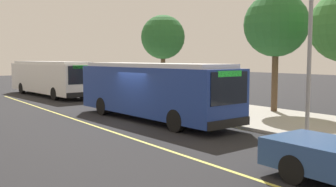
# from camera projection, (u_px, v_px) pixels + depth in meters

# --- Properties ---
(ground_plane) EXTENTS (120.00, 120.00, 0.00)m
(ground_plane) POSITION_uv_depth(u_px,v_px,m) (137.00, 122.00, 19.11)
(ground_plane) COLOR #232326
(sidewalk_curb) EXTENTS (44.00, 6.40, 0.15)m
(sidewalk_curb) POSITION_uv_depth(u_px,v_px,m) (223.00, 111.00, 22.61)
(sidewalk_curb) COLOR #A8A399
(sidewalk_curb) RESTS_ON ground_plane
(lane_stripe_center) EXTENTS (36.00, 0.14, 0.01)m
(lane_stripe_center) POSITION_uv_depth(u_px,v_px,m) (97.00, 127.00, 17.83)
(lane_stripe_center) COLOR #E0D64C
(lane_stripe_center) RESTS_ON ground_plane
(transit_bus_main) EXTENTS (10.79, 3.10, 2.95)m
(transit_bus_main) POSITION_uv_depth(u_px,v_px,m) (152.00, 89.00, 19.62)
(transit_bus_main) COLOR navy
(transit_bus_main) RESTS_ON ground_plane
(transit_bus_second) EXTENTS (11.90, 3.43, 2.95)m
(transit_bus_second) POSITION_uv_depth(u_px,v_px,m) (50.00, 77.00, 32.47)
(transit_bus_second) COLOR white
(transit_bus_second) RESTS_ON ground_plane
(bus_shelter) EXTENTS (2.90, 1.60, 2.48)m
(bus_shelter) POSITION_uv_depth(u_px,v_px,m) (191.00, 78.00, 24.77)
(bus_shelter) COLOR #333338
(bus_shelter) RESTS_ON sidewalk_curb
(waiting_bench) EXTENTS (1.60, 0.48, 0.95)m
(waiting_bench) POSITION_uv_depth(u_px,v_px,m) (197.00, 98.00, 24.54)
(waiting_bench) COLOR brown
(waiting_bench) RESTS_ON sidewalk_curb
(route_sign_post) EXTENTS (0.44, 0.08, 2.80)m
(route_sign_post) POSITION_uv_depth(u_px,v_px,m) (193.00, 81.00, 21.05)
(route_sign_post) COLOR #333338
(route_sign_post) RESTS_ON sidewalk_curb
(pedestrian_commuter) EXTENTS (0.24, 0.40, 1.69)m
(pedestrian_commuter) POSITION_uv_depth(u_px,v_px,m) (173.00, 91.00, 24.49)
(pedestrian_commuter) COLOR #282D47
(pedestrian_commuter) RESTS_ON sidewalk_curb
(street_tree_upstreet) EXTENTS (3.50, 3.50, 6.49)m
(street_tree_upstreet) POSITION_uv_depth(u_px,v_px,m) (163.00, 37.00, 30.20)
(street_tree_upstreet) COLOR brown
(street_tree_upstreet) RESTS_ON sidewalk_curb
(street_tree_downstreet) EXTENTS (3.66, 3.66, 6.80)m
(street_tree_downstreet) POSITION_uv_depth(u_px,v_px,m) (276.00, 25.00, 21.59)
(street_tree_downstreet) COLOR brown
(street_tree_downstreet) RESTS_ON sidewalk_curb
(utility_pole) EXTENTS (0.16, 0.16, 6.40)m
(utility_pole) POSITION_uv_depth(u_px,v_px,m) (309.00, 54.00, 14.67)
(utility_pole) COLOR gray
(utility_pole) RESTS_ON sidewalk_curb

